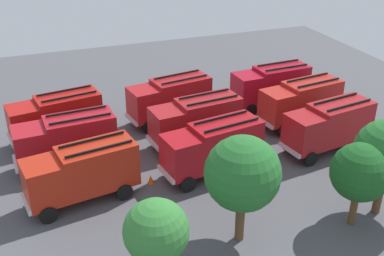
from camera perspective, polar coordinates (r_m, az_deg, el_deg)
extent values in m
plane|color=#4C4C51|center=(37.64, 0.00, -1.90)|extent=(55.89, 55.89, 0.00)
cube|color=#A20F20|center=(42.80, 6.64, 4.71)|extent=(2.33, 2.61, 2.60)
cube|color=#8C9EAD|center=(42.20, 5.42, 4.90)|extent=(0.19, 2.13, 1.46)
cube|color=#A20F20|center=(44.50, 10.60, 5.51)|extent=(4.93, 2.75, 2.90)
cube|color=black|center=(43.43, 11.27, 7.13)|extent=(4.32, 0.35, 0.12)
cube|color=black|center=(44.50, 10.29, 7.69)|extent=(4.32, 0.35, 0.12)
cube|color=silver|center=(42.69, 5.16, 3.05)|extent=(0.33, 2.38, 0.28)
cylinder|color=black|center=(42.37, 7.09, 2.16)|extent=(1.12, 0.41, 1.10)
cylinder|color=black|center=(44.26, 5.55, 3.36)|extent=(1.12, 0.41, 1.10)
cylinder|color=black|center=(44.88, 12.53, 3.16)|extent=(1.12, 0.41, 1.10)
cylinder|color=black|center=(46.68, 10.86, 4.26)|extent=(1.12, 0.41, 1.10)
cube|color=#A5161A|center=(39.62, -5.79, 2.88)|extent=(2.59, 2.83, 2.60)
cube|color=#8C9EAD|center=(39.12, -7.20, 2.98)|extent=(0.43, 2.11, 1.46)
cube|color=#A5161A|center=(40.98, -1.34, 4.08)|extent=(5.15, 3.27, 2.90)
cube|color=black|center=(39.83, -0.89, 5.83)|extent=(4.28, 0.84, 0.12)
cube|color=black|center=(40.96, -1.83, 6.43)|extent=(4.28, 0.84, 0.12)
cube|color=silver|center=(39.68, -7.28, 1.00)|extent=(0.60, 2.37, 0.28)
cylinder|color=black|center=(39.22, -5.21, 0.14)|extent=(1.14, 0.53, 1.10)
cylinder|color=black|center=(41.20, -6.64, 1.44)|extent=(1.14, 0.53, 1.10)
cylinder|color=black|center=(41.26, 0.95, 1.67)|extent=(1.14, 0.53, 1.10)
cylinder|color=black|center=(43.15, -0.69, 2.84)|extent=(1.14, 0.53, 1.10)
cube|color=#AB1411|center=(38.35, -19.47, 0.54)|extent=(2.58, 2.82, 2.60)
cube|color=#8C9EAD|center=(38.10, -21.06, 0.61)|extent=(0.42, 2.11, 1.46)
cube|color=#AB1411|center=(38.90, -14.51, 1.89)|extent=(5.14, 3.24, 2.90)
cube|color=black|center=(37.66, -14.48, 3.67)|extent=(4.28, 0.82, 0.12)
cube|color=black|center=(38.90, -15.06, 4.35)|extent=(4.28, 0.82, 0.12)
cube|color=silver|center=(38.71, -20.93, -1.38)|extent=(0.58, 2.38, 0.28)
cylinder|color=black|center=(37.94, -19.03, -2.32)|extent=(1.14, 0.52, 1.10)
cylinder|color=black|center=(40.07, -19.77, -0.85)|extent=(1.14, 0.52, 1.10)
cylinder|color=black|center=(38.86, -12.04, -0.65)|extent=(1.14, 0.52, 1.10)
cylinder|color=black|center=(40.93, -13.12, 0.71)|extent=(1.14, 0.52, 1.10)
cube|color=#AF211A|center=(39.50, 10.18, 2.50)|extent=(2.51, 2.76, 2.60)
cube|color=#8C9EAD|center=(38.78, 8.98, 2.63)|extent=(0.35, 2.12, 1.46)
cube|color=#AF211A|center=(41.55, 14.06, 3.58)|extent=(5.08, 3.10, 2.90)
cube|color=black|center=(40.51, 14.93, 5.27)|extent=(4.30, 0.68, 0.12)
cube|color=black|center=(41.45, 13.68, 5.92)|extent=(4.30, 0.68, 0.12)
cube|color=silver|center=(39.32, 8.66, 0.65)|extent=(0.51, 2.38, 0.28)
cylinder|color=black|center=(39.21, 10.82, -0.26)|extent=(1.14, 0.49, 1.10)
cylinder|color=black|center=(40.90, 8.78, 1.09)|extent=(1.14, 0.49, 1.10)
cylinder|color=black|center=(42.21, 16.09, 1.16)|extent=(1.14, 0.49, 1.10)
cylinder|color=black|center=(43.78, 13.99, 2.37)|extent=(1.14, 0.49, 1.10)
cube|color=maroon|center=(35.75, -3.01, 0.21)|extent=(2.45, 2.72, 2.60)
cube|color=#8C9EAD|center=(35.25, -4.58, 0.32)|extent=(0.30, 2.12, 1.46)
cube|color=maroon|center=(37.05, 1.95, 1.50)|extent=(5.04, 2.99, 2.90)
cube|color=black|center=(35.85, 2.51, 3.34)|extent=(4.31, 0.58, 0.12)
cube|color=black|center=(36.96, 1.48, 4.11)|extent=(4.31, 0.58, 0.12)
cube|color=silver|center=(35.88, -4.72, -1.82)|extent=(0.45, 2.38, 0.28)
cylinder|color=black|center=(35.44, -2.46, -2.88)|extent=(1.13, 0.46, 1.10)
cylinder|color=black|center=(37.38, -3.97, -1.24)|extent=(1.13, 0.46, 1.10)
cylinder|color=black|center=(37.42, 4.40, -1.21)|extent=(1.13, 0.46, 1.10)
cylinder|color=black|center=(39.26, 2.63, 0.26)|extent=(1.13, 0.46, 1.10)
cube|color=#A7151E|center=(34.84, -18.76, -2.06)|extent=(2.35, 2.63, 2.60)
cube|color=#8C9EAD|center=(34.67, -20.54, -1.93)|extent=(0.21, 2.13, 1.46)
cube|color=#A7151E|center=(35.09, -13.18, -0.78)|extent=(4.95, 2.80, 2.90)
cube|color=black|center=(33.79, -13.21, 1.08)|extent=(4.32, 0.39, 0.12)
cube|color=black|center=(35.03, -13.68, 1.97)|extent=(4.32, 0.39, 0.12)
cube|color=silver|center=(35.35, -20.41, -4.05)|extent=(0.35, 2.38, 0.28)
cylinder|color=black|center=(34.53, -18.47, -5.27)|extent=(1.12, 0.42, 1.10)
cylinder|color=black|center=(36.62, -18.95, -3.41)|extent=(1.12, 0.42, 1.10)
cylinder|color=black|center=(35.06, -10.57, -3.71)|extent=(1.12, 0.42, 1.10)
cylinder|color=black|center=(37.11, -11.49, -1.97)|extent=(1.12, 0.42, 1.10)
cube|color=maroon|center=(35.74, 13.24, -0.53)|extent=(2.55, 2.80, 2.60)
cube|color=#8C9EAD|center=(34.96, 12.00, -0.46)|extent=(0.39, 2.11, 1.46)
cube|color=maroon|center=(37.93, 17.25, 0.85)|extent=(5.12, 3.18, 2.90)
cube|color=black|center=(36.88, 18.32, 2.63)|extent=(4.29, 0.76, 0.12)
cube|color=black|center=(37.73, 16.85, 3.40)|extent=(4.29, 0.76, 0.12)
cube|color=silver|center=(35.55, 11.59, -2.61)|extent=(0.55, 2.38, 0.28)
cylinder|color=black|center=(35.59, 13.99, -3.60)|extent=(1.14, 0.51, 1.10)
cylinder|color=black|center=(37.11, 11.56, -1.98)|extent=(1.14, 0.51, 1.10)
cylinder|color=black|center=(38.79, 19.40, -1.72)|extent=(1.14, 0.51, 1.10)
cylinder|color=black|center=(40.19, 16.96, -0.31)|extent=(1.14, 0.51, 1.10)
cube|color=#A30F16|center=(31.90, -1.26, -3.28)|extent=(2.55, 2.80, 2.60)
cube|color=#8C9EAD|center=(31.33, -2.97, -3.25)|extent=(0.40, 2.11, 1.46)
cube|color=#A30F16|center=(33.38, 4.06, -1.59)|extent=(5.12, 3.19, 2.90)
cube|color=black|center=(32.15, 4.81, 0.36)|extent=(4.29, 0.77, 0.12)
cube|color=black|center=(33.18, 3.51, 1.29)|extent=(4.29, 0.77, 0.12)
cube|color=silver|center=(32.04, -3.15, -5.58)|extent=(0.55, 2.38, 0.28)
cylinder|color=black|center=(31.74, -0.53, -6.75)|extent=(1.14, 0.51, 1.10)
cylinder|color=black|center=(33.53, -2.50, -4.75)|extent=(1.14, 0.51, 1.10)
cylinder|color=black|center=(33.97, 6.77, -4.48)|extent=(1.14, 0.51, 1.10)
cylinder|color=black|center=(35.66, 4.56, -2.74)|extent=(1.14, 0.51, 1.10)
cube|color=#AF2311|center=(30.46, -17.42, -6.25)|extent=(2.57, 2.82, 2.60)
cube|color=#8C9EAD|center=(30.18, -19.43, -6.23)|extent=(0.42, 2.11, 1.46)
cube|color=#AF2311|center=(31.05, -11.21, -4.44)|extent=(5.14, 3.23, 2.90)
cube|color=black|center=(29.70, -11.03, -2.46)|extent=(4.28, 0.81, 0.12)
cube|color=black|center=(30.86, -11.89, -1.36)|extent=(4.28, 0.81, 0.12)
cube|color=silver|center=(30.95, -19.29, -8.57)|extent=(0.58, 2.38, 0.28)
cylinder|color=black|center=(30.31, -16.83, -9.91)|extent=(1.14, 0.52, 1.10)
cylinder|color=black|center=(32.27, -17.90, -7.61)|extent=(1.14, 0.52, 1.10)
cylinder|color=black|center=(31.31, -8.12, -7.57)|extent=(1.14, 0.52, 1.10)
cylinder|color=black|center=(33.22, -9.69, -5.50)|extent=(1.14, 0.52, 1.10)
cylinder|color=black|center=(47.12, 14.08, 3.91)|extent=(0.16, 0.16, 0.74)
cylinder|color=black|center=(47.00, 14.27, 3.82)|extent=(0.16, 0.16, 0.74)
cube|color=black|center=(46.80, 14.27, 4.65)|extent=(0.34, 0.47, 0.65)
sphere|color=brown|center=(46.65, 14.33, 5.13)|extent=(0.21, 0.21, 0.21)
cylinder|color=black|center=(46.62, 14.34, 5.23)|extent=(0.26, 0.26, 0.06)
cylinder|color=black|center=(35.34, 18.05, -4.71)|extent=(0.16, 0.16, 0.79)
cylinder|color=black|center=(35.35, 17.72, -4.64)|extent=(0.16, 0.16, 0.79)
cube|color=gold|center=(34.98, 18.06, -3.64)|extent=(0.47, 0.46, 0.69)
sphere|color=#9E704C|center=(34.76, 18.16, -2.99)|extent=(0.22, 0.22, 0.22)
cylinder|color=gold|center=(34.72, 18.18, -2.86)|extent=(0.28, 0.28, 0.07)
cylinder|color=black|center=(40.47, 20.49, -0.97)|extent=(0.16, 0.16, 0.74)
cylinder|color=black|center=(40.65, 20.42, -0.84)|extent=(0.16, 0.16, 0.74)
cube|color=#B7140F|center=(40.26, 20.61, -0.03)|extent=(0.39, 0.48, 0.65)
sphere|color=tan|center=(40.08, 20.71, 0.52)|extent=(0.21, 0.21, 0.21)
cylinder|color=#B7140F|center=(40.05, 20.73, 0.62)|extent=(0.26, 0.26, 0.06)
cylinder|color=black|center=(33.62, 8.70, -5.35)|extent=(0.16, 0.16, 0.74)
cylinder|color=black|center=(33.49, 8.45, -5.47)|extent=(0.16, 0.16, 0.74)
cube|color=#B7140F|center=(33.19, 8.66, -4.40)|extent=(0.47, 0.36, 0.64)
sphere|color=#9E704C|center=(32.98, 8.71, -3.77)|extent=(0.21, 0.21, 0.21)
cylinder|color=#B7140F|center=(32.94, 8.72, -3.65)|extent=(0.26, 0.26, 0.06)
cylinder|color=black|center=(37.68, 20.90, -3.09)|extent=(0.16, 0.16, 0.84)
cylinder|color=black|center=(37.67, 21.21, -3.15)|extent=(0.16, 0.16, 0.84)
cube|color=gold|center=(37.31, 21.25, -2.07)|extent=(0.46, 0.47, 0.73)
sphere|color=tan|center=(37.09, 21.37, -1.41)|extent=(0.24, 0.24, 0.24)
cylinder|color=gold|center=(37.05, 21.40, -1.28)|extent=(0.30, 0.30, 0.07)
cylinder|color=brown|center=(31.63, 21.46, -7.46)|extent=(0.50, 0.50, 2.52)
cylinder|color=brown|center=(30.21, 18.77, -9.13)|extent=(0.43, 0.43, 2.16)
sphere|color=#19511E|center=(28.85, 19.51, -5.01)|extent=(3.46, 3.46, 3.46)
cylinder|color=brown|center=(27.53, 5.76, -10.91)|extent=(0.53, 0.53, 2.63)
sphere|color=#236628|center=(25.76, 6.08, -5.44)|extent=(4.21, 4.21, 4.21)
sphere|color=#337A33|center=(23.39, -4.32, -12.21)|extent=(3.24, 3.24, 3.24)
cone|color=#F2600C|center=(32.81, -4.97, -6.11)|extent=(0.43, 0.43, 0.62)
cone|color=#F2600C|center=(38.04, 20.68, -2.96)|extent=(0.42, 0.42, 0.60)
cone|color=#F2600C|center=(41.64, -15.91, 0.49)|extent=(0.47, 0.47, 0.67)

